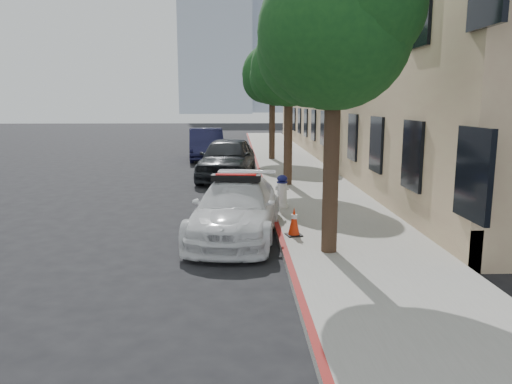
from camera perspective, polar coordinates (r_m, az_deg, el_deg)
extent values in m
plane|color=black|center=(11.75, -7.63, -4.70)|extent=(120.00, 120.00, 0.00)
cube|color=gray|center=(21.64, 4.41, 2.45)|extent=(3.20, 50.00, 0.15)
cube|color=maroon|center=(21.52, 0.32, 2.43)|extent=(0.12, 50.00, 0.15)
cube|color=tan|center=(27.58, 15.32, 14.06)|extent=(8.00, 36.00, 10.00)
cube|color=#9EA8B7|center=(147.73, 0.93, 17.68)|extent=(14.00, 14.00, 44.00)
cylinder|color=black|center=(9.54, 8.56, 2.83)|extent=(0.30, 0.30, 3.30)
sphere|color=#133D17|center=(9.54, 8.98, 17.58)|extent=(2.80, 2.80, 2.80)
sphere|color=#133D17|center=(9.40, 11.97, 20.07)|extent=(2.24, 2.24, 2.24)
sphere|color=#133D17|center=(9.74, 6.48, 15.71)|extent=(2.10, 2.10, 2.10)
cylinder|color=black|center=(17.43, 3.68, 6.08)|extent=(0.30, 0.30, 3.19)
sphere|color=#133D17|center=(17.42, 3.78, 13.96)|extent=(2.60, 2.60, 2.60)
sphere|color=#133D17|center=(17.20, 5.27, 15.33)|extent=(2.08, 2.08, 2.08)
sphere|color=#133D17|center=(17.67, 2.51, 12.95)|extent=(1.95, 1.95, 1.95)
cylinder|color=black|center=(25.38, 1.84, 7.66)|extent=(0.30, 0.30, 3.41)
sphere|color=#133D17|center=(25.39, 1.88, 13.32)|extent=(3.00, 3.00, 3.00)
sphere|color=#133D17|center=(25.15, 2.87, 14.25)|extent=(2.40, 2.40, 2.40)
sphere|color=#133D17|center=(25.65, 1.02, 12.62)|extent=(2.25, 2.25, 2.25)
imported|color=white|center=(11.23, -2.27, -1.93)|extent=(2.39, 4.64, 1.29)
cube|color=black|center=(11.10, -2.29, 1.62)|extent=(1.13, 0.43, 0.14)
cube|color=#A50A07|center=(11.09, -2.29, 1.93)|extent=(0.92, 0.34, 0.06)
imported|color=black|center=(19.62, -3.30, 3.85)|extent=(2.56, 5.04, 1.65)
imported|color=#161638|center=(26.42, -5.73, 5.46)|extent=(2.15, 5.08, 1.63)
cylinder|color=silver|center=(13.72, 2.99, -1.56)|extent=(0.35, 0.35, 0.11)
cylinder|color=silver|center=(13.65, 3.00, -0.11)|extent=(0.26, 0.26, 0.60)
ellipsoid|color=#131554|center=(13.58, 3.01, 1.55)|extent=(0.28, 0.28, 0.20)
cylinder|color=silver|center=(13.62, 3.00, 0.45)|extent=(0.38, 0.14, 0.11)
cylinder|color=silver|center=(13.62, 3.00, 0.45)|extent=(0.13, 0.21, 0.11)
cube|color=black|center=(10.92, 4.35, -4.90)|extent=(0.39, 0.39, 0.03)
cone|color=red|center=(10.84, 4.37, -3.31)|extent=(0.25, 0.25, 0.59)
cylinder|color=white|center=(10.82, 4.38, -2.80)|extent=(0.14, 0.14, 0.09)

